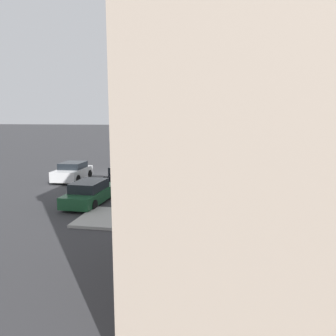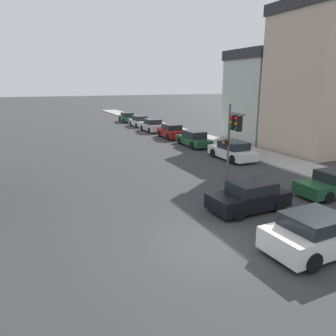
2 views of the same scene
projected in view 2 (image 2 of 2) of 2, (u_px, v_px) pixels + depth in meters
The scene contains 12 objects.
ground_plane at pixel (207, 244), 12.38m from camera, with size 300.00×300.00×0.00m, color #333335.
sidewalk_strip at pixel (162, 126), 46.04m from camera, with size 3.20×60.00×0.14m.
rowhouse_backdrop at pixel (299, 87), 30.01m from camera, with size 7.79×13.12×12.27m.
traffic_signal at pixel (233, 130), 19.57m from camera, with size 0.55×2.06×4.69m.
crossing_car_0 at pixel (316, 234), 11.66m from camera, with size 3.89×2.15×1.46m.
crossing_car_2 at pixel (249, 197), 15.59m from camera, with size 3.91×2.02×1.39m.
parked_car_0 at pixel (232, 151), 25.95m from camera, with size 1.96×4.39×1.47m.
parked_car_1 at pixel (194, 139), 31.45m from camera, with size 1.90×4.65×1.49m.
parked_car_2 at pixel (171, 131), 36.11m from camera, with size 2.06×4.06×1.53m.
parked_car_3 at pixel (152, 126), 40.97m from camera, with size 1.99×4.24×1.56m.
parked_car_4 at pixel (139, 121), 45.94m from camera, with size 1.89×4.29×1.47m.
parked_car_5 at pixel (127, 117), 51.08m from camera, with size 2.05×3.97×1.45m.
Camera 2 is at (-5.96, -9.66, 5.92)m, focal length 35.00 mm.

